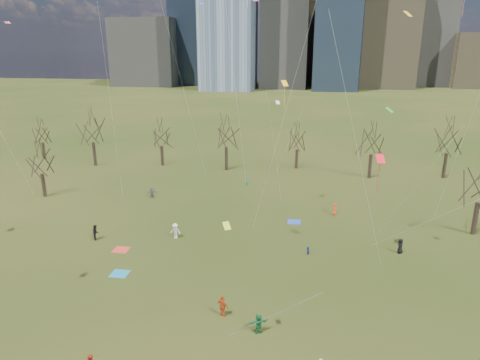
% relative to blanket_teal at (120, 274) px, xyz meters
% --- Properties ---
extents(ground, '(500.00, 500.00, 0.00)m').
position_rel_blanket_teal_xyz_m(ground, '(10.01, -2.95, -0.01)').
color(ground, black).
rests_on(ground, ground).
extents(downtown_skyline, '(212.50, 78.00, 118.00)m').
position_rel_blanket_teal_xyz_m(downtown_skyline, '(7.58, 207.70, 38.99)').
color(downtown_skyline, slate).
rests_on(downtown_skyline, ground).
extents(bare_tree_row, '(113.04, 29.80, 9.50)m').
position_rel_blanket_teal_xyz_m(bare_tree_row, '(9.92, 34.28, 6.10)').
color(bare_tree_row, black).
rests_on(bare_tree_row, ground).
extents(blanket_teal, '(1.60, 1.50, 0.03)m').
position_rel_blanket_teal_xyz_m(blanket_teal, '(0.00, 0.00, 0.00)').
color(blanket_teal, teal).
rests_on(blanket_teal, ground).
extents(blanket_navy, '(1.60, 1.50, 0.03)m').
position_rel_blanket_teal_xyz_m(blanket_navy, '(15.71, 15.31, 0.00)').
color(blanket_navy, '#2844BB').
rests_on(blanket_navy, ground).
extents(blanket_crimson, '(1.60, 1.50, 0.03)m').
position_rel_blanket_teal_xyz_m(blanket_crimson, '(-1.99, 4.74, 0.00)').
color(blanket_crimson, red).
rests_on(blanket_crimson, ground).
extents(person_4, '(1.14, 0.84, 1.80)m').
position_rel_blanket_teal_xyz_m(person_4, '(10.92, -4.94, 0.88)').
color(person_4, '#D44617').
rests_on(person_4, ground).
extents(person_5, '(1.54, 1.09, 1.61)m').
position_rel_blanket_teal_xyz_m(person_5, '(13.97, -6.54, 0.79)').
color(person_5, '#186D38').
rests_on(person_5, ground).
extents(person_6, '(0.85, 0.93, 1.59)m').
position_rel_blanket_teal_xyz_m(person_6, '(26.85, 8.72, 0.78)').
color(person_6, black).
rests_on(person_6, ground).
extents(person_8, '(0.55, 0.57, 0.92)m').
position_rel_blanket_teal_xyz_m(person_8, '(17.43, 6.76, 0.44)').
color(person_8, navy).
rests_on(person_8, ground).
extents(person_9, '(1.17, 0.72, 1.75)m').
position_rel_blanket_teal_xyz_m(person_9, '(2.80, 8.50, 0.86)').
color(person_9, silver).
rests_on(person_9, ground).
extents(person_11, '(1.60, 1.09, 1.66)m').
position_rel_blanket_teal_xyz_m(person_11, '(-4.54, 20.80, 0.81)').
color(person_11, '#5B5A5E').
rests_on(person_11, ground).
extents(person_12, '(0.63, 0.82, 1.49)m').
position_rel_blanket_teal_xyz_m(person_12, '(20.69, 18.48, 0.73)').
color(person_12, '#FA461B').
rests_on(person_12, ground).
extents(person_13, '(0.46, 0.61, 1.50)m').
position_rel_blanket_teal_xyz_m(person_13, '(7.93, 28.07, 0.73)').
color(person_13, '#1A7663').
rests_on(person_13, ground).
extents(person_14, '(0.97, 1.04, 1.71)m').
position_rel_blanket_teal_xyz_m(person_14, '(-5.83, 6.79, 0.84)').
color(person_14, black).
rests_on(person_14, ground).
extents(kites_airborne, '(58.20, 48.61, 32.59)m').
position_rel_blanket_teal_xyz_m(kites_airborne, '(7.89, 9.94, 13.60)').
color(kites_airborne, yellow).
rests_on(kites_airborne, ground).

